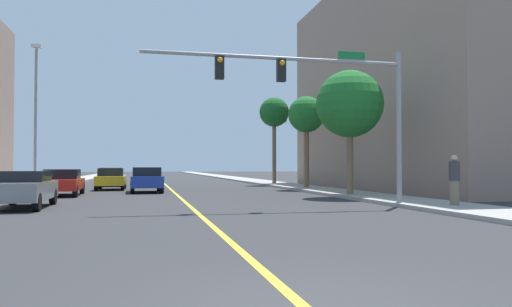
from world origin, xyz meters
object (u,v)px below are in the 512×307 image
(palm_near, at_px, (350,105))
(car_yellow, at_px, (111,179))
(traffic_signal_mast, at_px, (323,89))
(car_blue, at_px, (146,179))
(car_white, at_px, (112,177))
(palm_far, at_px, (274,114))
(car_red, at_px, (62,182))
(car_green, at_px, (148,176))
(car_gray, at_px, (24,188))
(palm_mid, at_px, (306,116))
(street_lamp, at_px, (36,110))
(pedestrian, at_px, (454,180))

(palm_near, distance_m, car_yellow, 16.69)
(traffic_signal_mast, bearing_deg, car_blue, 117.39)
(car_yellow, bearing_deg, car_white, 93.18)
(palm_far, xyz_separation_m, car_white, (-12.97, 0.66, -5.19))
(traffic_signal_mast, bearing_deg, car_red, 136.94)
(car_white, height_order, car_red, car_white)
(palm_near, distance_m, car_blue, 12.68)
(car_blue, relative_size, car_white, 0.99)
(car_green, bearing_deg, traffic_signal_mast, -75.91)
(car_gray, xyz_separation_m, car_yellow, (2.18, 13.99, 0.00))
(traffic_signal_mast, distance_m, palm_far, 22.19)
(palm_mid, bearing_deg, street_lamp, 179.81)
(car_green, bearing_deg, palm_far, -21.01)
(car_yellow, height_order, car_blue, car_blue)
(street_lamp, height_order, palm_near, street_lamp)
(palm_mid, distance_m, car_gray, 19.23)
(traffic_signal_mast, height_order, car_blue, traffic_signal_mast)
(palm_near, xyz_separation_m, palm_mid, (0.42, 8.06, 0.24))
(car_yellow, bearing_deg, car_green, 75.82)
(car_blue, relative_size, car_red, 0.91)
(traffic_signal_mast, xyz_separation_m, car_white, (-9.03, 22.45, -3.71))
(car_yellow, height_order, car_red, car_yellow)
(street_lamp, bearing_deg, palm_mid, -0.19)
(street_lamp, xyz_separation_m, palm_far, (16.80, 8.01, 1.02))
(palm_near, bearing_deg, traffic_signal_mast, -122.25)
(traffic_signal_mast, height_order, palm_far, palm_far)
(palm_near, relative_size, car_yellow, 1.59)
(car_blue, distance_m, car_white, 10.38)
(car_red, bearing_deg, street_lamp, -61.57)
(traffic_signal_mast, distance_m, car_gray, 11.72)
(street_lamp, relative_size, car_gray, 2.03)
(palm_mid, relative_size, pedestrian, 3.37)
(street_lamp, height_order, car_red, street_lamp)
(car_gray, height_order, car_red, car_red)
(palm_far, xyz_separation_m, car_yellow, (-12.63, -5.52, -5.20))
(car_red, distance_m, pedestrian, 19.14)
(palm_mid, distance_m, car_green, 16.39)
(car_green, distance_m, pedestrian, 29.52)
(car_yellow, distance_m, car_red, 6.56)
(traffic_signal_mast, bearing_deg, car_yellow, 118.11)
(palm_near, distance_m, car_white, 21.36)
(palm_mid, bearing_deg, car_blue, -172.79)
(pedestrian, bearing_deg, palm_near, 150.41)
(traffic_signal_mast, bearing_deg, street_lamp, 133.03)
(palm_mid, distance_m, pedestrian, 15.95)
(palm_mid, xyz_separation_m, pedestrian, (0.33, -15.47, -3.86))
(car_gray, distance_m, car_yellow, 14.16)
(street_lamp, relative_size, palm_mid, 1.42)
(car_red, bearing_deg, car_white, -99.01)
(palm_far, xyz_separation_m, car_gray, (-14.81, -19.51, -5.21))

